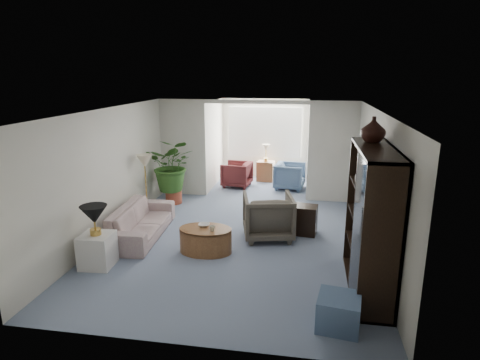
% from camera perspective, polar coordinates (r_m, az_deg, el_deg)
% --- Properties ---
extents(floor, '(6.00, 6.00, 0.00)m').
position_cam_1_polar(floor, '(7.79, -0.73, -8.97)').
color(floor, '#8291AC').
rests_on(floor, ground).
extents(sunroom_floor, '(2.60, 2.60, 0.00)m').
position_cam_1_polar(sunroom_floor, '(11.62, 2.82, -0.89)').
color(sunroom_floor, '#8291AC').
rests_on(sunroom_floor, ground).
extents(back_pier_left, '(1.20, 0.12, 2.50)m').
position_cam_1_polar(back_pier_left, '(10.67, -8.01, 4.46)').
color(back_pier_left, white).
rests_on(back_pier_left, ground).
extents(back_pier_right, '(1.20, 0.12, 2.50)m').
position_cam_1_polar(back_pier_right, '(10.21, 12.85, 3.77)').
color(back_pier_right, white).
rests_on(back_pier_right, ground).
extents(back_header, '(2.60, 0.12, 0.10)m').
position_cam_1_polar(back_header, '(10.12, 2.26, 10.89)').
color(back_header, white).
rests_on(back_header, back_pier_left).
extents(window_pane, '(2.20, 0.02, 1.50)m').
position_cam_1_polar(window_pane, '(12.38, 3.49, 6.71)').
color(window_pane, white).
extents(window_blinds, '(2.20, 0.02, 1.50)m').
position_cam_1_polar(window_blinds, '(12.35, 3.48, 6.69)').
color(window_blinds, white).
extents(framed_picture, '(0.04, 0.50, 0.40)m').
position_cam_1_polar(framed_picture, '(7.16, 18.85, 2.40)').
color(framed_picture, beige).
extents(sofa, '(0.94, 2.14, 0.61)m').
position_cam_1_polar(sofa, '(8.29, -13.73, -5.64)').
color(sofa, beige).
rests_on(sofa, ground).
extents(end_table, '(0.54, 0.54, 0.56)m').
position_cam_1_polar(end_table, '(7.26, -19.36, -9.28)').
color(end_table, white).
rests_on(end_table, ground).
extents(table_lamp, '(0.44, 0.44, 0.30)m').
position_cam_1_polar(table_lamp, '(7.04, -19.80, -4.58)').
color(table_lamp, black).
rests_on(table_lamp, end_table).
extents(floor_lamp, '(0.36, 0.36, 0.28)m').
position_cam_1_polar(floor_lamp, '(9.25, -13.25, 2.62)').
color(floor_lamp, beige).
rests_on(floor_lamp, ground).
extents(coffee_table, '(1.01, 1.01, 0.45)m').
position_cam_1_polar(coffee_table, '(7.42, -4.84, -8.40)').
color(coffee_table, olive).
rests_on(coffee_table, ground).
extents(coffee_bowl, '(0.21, 0.21, 0.05)m').
position_cam_1_polar(coffee_bowl, '(7.42, -5.07, -6.30)').
color(coffee_bowl, silver).
rests_on(coffee_bowl, coffee_table).
extents(coffee_cup, '(0.11, 0.11, 0.10)m').
position_cam_1_polar(coffee_cup, '(7.19, -3.91, -6.79)').
color(coffee_cup, beige).
rests_on(coffee_cup, coffee_table).
extents(wingback_chair, '(1.12, 1.14, 0.87)m').
position_cam_1_polar(wingback_chair, '(7.97, 3.95, -5.08)').
color(wingback_chair, '#625A4E').
rests_on(wingback_chair, ground).
extents(side_table_dark, '(0.54, 0.45, 0.59)m').
position_cam_1_polar(side_table_dark, '(8.27, 8.99, -5.53)').
color(side_table_dark, black).
rests_on(side_table_dark, ground).
extents(entertainment_cabinet, '(0.51, 1.93, 2.14)m').
position_cam_1_polar(entertainment_cabinet, '(6.19, 17.91, -5.49)').
color(entertainment_cabinet, black).
rests_on(entertainment_cabinet, ground).
extents(cabinet_urn, '(0.36, 0.36, 0.38)m').
position_cam_1_polar(cabinet_urn, '(6.38, 18.19, 6.76)').
color(cabinet_urn, black).
rests_on(cabinet_urn, entertainment_cabinet).
extents(ottoman, '(0.60, 0.60, 0.42)m').
position_cam_1_polar(ottoman, '(5.55, 13.67, -17.53)').
color(ottoman, slate).
rests_on(ottoman, ground).
extents(plant_pot, '(0.40, 0.40, 0.32)m').
position_cam_1_polar(plant_pot, '(10.22, -9.27, -2.34)').
color(plant_pot, '#A4462F').
rests_on(plant_pot, ground).
extents(house_plant, '(1.17, 1.02, 1.31)m').
position_cam_1_polar(house_plant, '(10.01, -9.46, 2.11)').
color(house_plant, '#315F20').
rests_on(house_plant, plant_pot).
extents(sunroom_chair_blue, '(0.89, 0.87, 0.72)m').
position_cam_1_polar(sunroom_chair_blue, '(11.36, 7.00, 0.55)').
color(sunroom_chair_blue, slate).
rests_on(sunroom_chair_blue, ground).
extents(sunroom_chair_maroon, '(0.86, 0.84, 0.71)m').
position_cam_1_polar(sunroom_chair_maroon, '(11.52, -0.47, 0.81)').
color(sunroom_chair_maroon, '#5B221F').
rests_on(sunroom_chair_maroon, ground).
extents(sunroom_table, '(0.53, 0.44, 0.60)m').
position_cam_1_polar(sunroom_table, '(12.15, 3.62, 1.26)').
color(sunroom_table, olive).
rests_on(sunroom_table, ground).
extents(shelf_clutter, '(0.30, 1.18, 1.06)m').
position_cam_1_polar(shelf_clutter, '(6.11, 17.55, -5.52)').
color(shelf_clutter, '#332F28').
rests_on(shelf_clutter, entertainment_cabinet).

